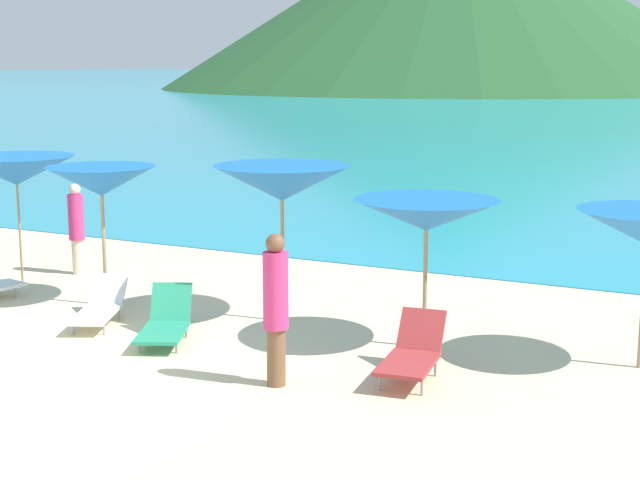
{
  "coord_description": "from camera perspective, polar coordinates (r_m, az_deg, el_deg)",
  "views": [
    {
      "loc": [
        8.35,
        -8.3,
        3.9
      ],
      "look_at": [
        1.95,
        4.36,
        1.2
      ],
      "focal_mm": 52.76,
      "sensor_mm": 36.0,
      "label": 1
    }
  ],
  "objects": [
    {
      "name": "umbrella_1",
      "position": [
        17.45,
        -17.95,
        4.03
      ],
      "size": [
        2.17,
        2.17,
        2.27
      ],
      "color": "#9E7F59",
      "rests_on": "ground_plane"
    },
    {
      "name": "beachgoer_1",
      "position": [
        17.96,
        -14.56,
        0.84
      ],
      "size": [
        0.29,
        0.29,
        1.7
      ],
      "rotation": [
        0.0,
        0.0,
        4.58
      ],
      "color": "beige",
      "rests_on": "ground_plane"
    },
    {
      "name": "lounge_chair_1",
      "position": [
        11.83,
        5.63,
        -6.8
      ],
      "size": [
        0.78,
        1.5,
        0.75
      ],
      "rotation": [
        0.0,
        0.0,
        0.13
      ],
      "color": "#A53333",
      "rests_on": "ground_plane"
    },
    {
      "name": "umbrella_3",
      "position": [
        14.02,
        -2.32,
        3.45
      ],
      "size": [
        2.21,
        2.21,
        2.39
      ],
      "color": "#9E7F59",
      "rests_on": "ground_plane"
    },
    {
      "name": "ground_plane",
      "position": [
        20.52,
        2.25,
        -0.63
      ],
      "size": [
        50.0,
        100.0,
        0.3
      ],
      "primitive_type": "cube",
      "color": "beige"
    },
    {
      "name": "umbrella_2",
      "position": [
        15.35,
        -13.13,
        3.48
      ],
      "size": [
        1.88,
        1.88,
        2.27
      ],
      "color": "#9E7F59",
      "rests_on": "ground_plane"
    },
    {
      "name": "lounge_chair_2",
      "position": [
        14.6,
        -13.2,
        -3.93
      ],
      "size": [
        1.13,
        1.69,
        0.61
      ],
      "rotation": [
        0.0,
        0.0,
        0.42
      ],
      "color": "white",
      "rests_on": "ground_plane"
    },
    {
      "name": "umbrella_4",
      "position": [
        12.78,
        6.48,
        1.5
      ],
      "size": [
        2.05,
        2.05,
        2.07
      ],
      "color": "#9E7F59",
      "rests_on": "ground_plane"
    },
    {
      "name": "cruise_ship",
      "position": [
        204.21,
        10.69,
        11.58
      ],
      "size": [
        43.58,
        11.41,
        19.87
      ],
      "rotation": [
        0.0,
        0.0,
        -0.09
      ],
      "color": "white",
      "rests_on": "ocean_water"
    },
    {
      "name": "beachgoer_0",
      "position": [
        11.35,
        -2.7,
        -3.93
      ],
      "size": [
        0.31,
        0.31,
        1.89
      ],
      "rotation": [
        0.0,
        0.0,
        5.8
      ],
      "color": "brown",
      "rests_on": "ground_plane"
    },
    {
      "name": "lounge_chair_3",
      "position": [
        13.5,
        -9.36,
        -4.94
      ],
      "size": [
        1.12,
        1.5,
        0.72
      ],
      "rotation": [
        0.0,
        0.0,
        0.43
      ],
      "color": "#268C66",
      "rests_on": "ground_plane"
    }
  ]
}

